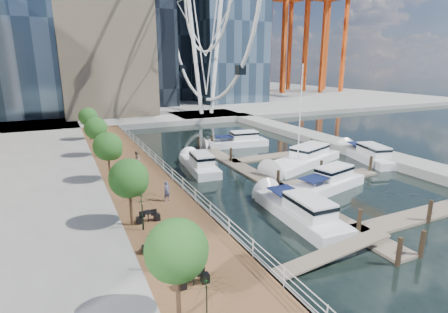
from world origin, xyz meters
TOP-DOWN VIEW (x-y plane):
  - ground at (0.00, 0.00)m, footprint 520.00×520.00m
  - boardwalk at (-9.00, 15.00)m, footprint 6.00×60.00m
  - seawall at (-6.00, 15.00)m, footprint 0.25×60.00m
  - land_far at (0.00, 102.00)m, footprint 200.00×114.00m
  - breakwater at (20.00, 20.00)m, footprint 4.00×60.00m
  - pier at (14.00, 52.00)m, footprint 14.00×12.00m
  - railing at (-6.10, 15.00)m, footprint 0.10×60.00m
  - floating_docks at (7.97, 9.98)m, footprint 16.00×34.00m
  - port_cranes at (67.67, 95.67)m, footprint 40.00×52.00m
  - street_trees at (-11.40, 14.00)m, footprint 2.60×42.60m
  - cafe_tables at (-10.40, -2.00)m, footprint 2.50×13.70m
  - yacht_foreground at (6.94, 5.73)m, footprint 9.80×4.63m
  - pedestrian_near at (-8.06, 7.10)m, footprint 0.69×0.56m
  - pedestrian_mid at (-8.27, 17.38)m, footprint 0.95×1.06m
  - pedestrian_far at (-9.15, 27.10)m, footprint 1.10×0.78m
  - moored_yachts at (9.09, 12.35)m, footprint 24.69×37.58m
  - cafe_seating at (-10.72, -1.28)m, footprint 3.62×12.67m

SIDE VIEW (x-z plane):
  - ground at x=0.00m, z-range 0.00..0.00m
  - yacht_foreground at x=6.94m, z-range -1.07..1.07m
  - moored_yachts at x=9.09m, z-range -5.75..5.75m
  - floating_docks at x=7.97m, z-range -0.81..1.79m
  - boardwalk at x=-9.00m, z-range 0.00..1.00m
  - seawall at x=-6.00m, z-range 0.00..1.00m
  - land_far at x=0.00m, z-range 0.00..1.00m
  - breakwater at x=20.00m, z-range 0.00..1.00m
  - pier at x=14.00m, z-range 0.00..1.00m
  - cafe_tables at x=-10.40m, z-range 1.00..1.74m
  - railing at x=-6.10m, z-range 1.00..2.05m
  - pedestrian_near at x=-8.06m, z-range 1.00..2.64m
  - pedestrian_far at x=-9.15m, z-range 1.00..2.74m
  - pedestrian_mid at x=-8.27m, z-range 1.00..2.78m
  - cafe_seating at x=-10.72m, z-range 0.93..3.47m
  - street_trees at x=-11.40m, z-range 1.99..6.59m
  - port_cranes at x=67.67m, z-range 1.00..39.00m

